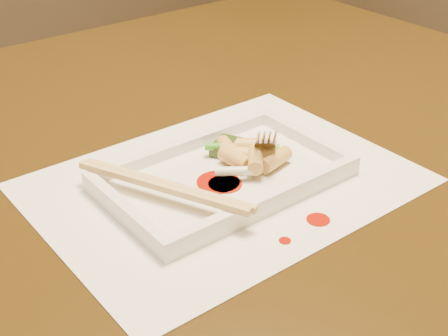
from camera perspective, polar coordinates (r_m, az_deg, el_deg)
table at (r=0.81m, az=-9.36°, el=-5.16°), size 1.40×0.90×0.75m
placemat at (r=0.69m, az=0.00°, el=-1.35°), size 0.40×0.30×0.00m
sauce_splatter_a at (r=0.63m, az=8.60°, el=-4.69°), size 0.02×0.02×0.00m
sauce_splatter_b at (r=0.60m, az=5.59°, el=-6.63°), size 0.01×0.01×0.00m
plate_base at (r=0.68m, az=0.00°, el=-1.01°), size 0.26×0.16×0.01m
plate_rim_far at (r=0.73m, az=-3.58°, el=2.12°), size 0.26×0.01×0.01m
plate_rim_near at (r=0.63m, az=4.15°, el=-2.92°), size 0.26×0.01×0.01m
plate_rim_left at (r=0.62m, az=-9.05°, el=-3.81°), size 0.01×0.14×0.01m
plate_rim_right at (r=0.75m, az=7.47°, el=2.76°), size 0.01×0.14×0.01m
veg_piece at (r=0.73m, az=0.23°, el=1.96°), size 0.05×0.04×0.01m
scallion_white at (r=0.67m, az=0.87°, el=-0.28°), size 0.04×0.03×0.01m
scallion_green at (r=0.71m, az=1.67°, el=1.91°), size 0.07×0.06×0.01m
chopstick_a at (r=0.63m, az=-5.85°, el=-1.73°), size 0.09×0.19×0.01m
chopstick_b at (r=0.64m, az=-5.25°, el=-1.50°), size 0.09×0.19×0.01m
fork at (r=0.70m, az=3.63°, el=6.90°), size 0.09×0.10×0.14m
sauce_blob_0 at (r=0.67m, az=-0.53°, el=-1.28°), size 0.05×0.05×0.00m
sauce_blob_1 at (r=0.67m, az=0.10°, el=-1.48°), size 0.04×0.04×0.00m
rice_cake_0 at (r=0.71m, az=2.48°, el=1.57°), size 0.03×0.04×0.02m
rice_cake_1 at (r=0.69m, az=4.71°, el=0.76°), size 0.05×0.03×0.02m
rice_cake_2 at (r=0.71m, az=2.73°, el=2.01°), size 0.04×0.04×0.02m
rice_cake_3 at (r=0.69m, az=1.04°, el=0.82°), size 0.02×0.04×0.02m
rice_cake_4 at (r=0.71m, az=1.40°, el=1.40°), size 0.03×0.05×0.02m
rice_cake_5 at (r=0.68m, az=2.90°, el=0.81°), size 0.04×0.04×0.02m
rice_cake_6 at (r=0.70m, az=2.87°, el=1.11°), size 0.05×0.05×0.02m
rice_cake_7 at (r=0.71m, az=0.49°, el=1.62°), size 0.03×0.05×0.02m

